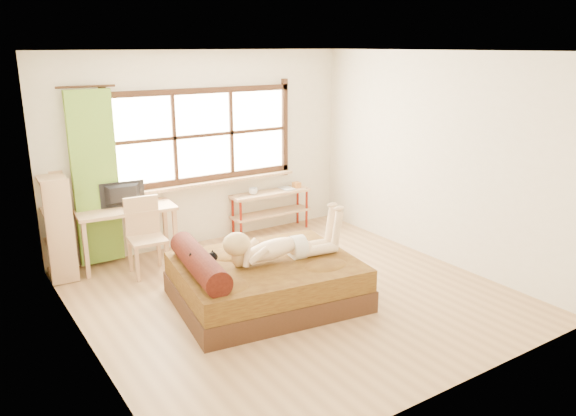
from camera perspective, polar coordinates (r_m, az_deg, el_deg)
floor at (r=6.53m, az=0.46°, el=-8.78°), size 4.50×4.50×0.00m
ceiling at (r=5.91m, az=0.52°, el=15.66°), size 4.50×4.50×0.00m
wall_back at (r=8.01m, az=-8.58°, el=5.92°), size 4.50×0.00×4.50m
wall_front at (r=4.47m, az=16.82°, el=-2.90°), size 4.50×0.00×4.50m
wall_left at (r=5.21m, az=-20.51°, el=-0.52°), size 0.00×4.50×4.50m
wall_right at (r=7.54m, az=14.88°, el=4.92°), size 0.00×4.50×4.50m
window at (r=7.95m, az=-8.53°, el=7.02°), size 2.80×0.16×1.46m
curtain at (r=7.43m, az=-19.00°, el=2.83°), size 0.55×0.10×2.20m
bed at (r=6.25m, az=-2.63°, el=-7.35°), size 2.12×1.79×0.73m
woman at (r=6.11m, az=-0.83°, el=-2.74°), size 1.39×0.57×0.58m
kitten at (r=5.91m, az=-8.77°, el=-5.42°), size 0.30×0.15×0.23m
desk at (r=7.46m, az=-16.11°, el=-0.75°), size 1.26×0.66×0.76m
monitor at (r=7.43m, az=-16.39°, el=1.28°), size 0.56×0.12×0.32m
chair at (r=7.20m, az=-14.33°, el=-2.32°), size 0.46×0.46×0.96m
pipe_shelf at (r=8.51m, az=-1.71°, el=0.58°), size 1.27×0.33×0.72m
cup at (r=8.30m, az=-3.56°, el=1.71°), size 0.13×0.13×0.10m
book at (r=8.56m, az=-0.66°, el=1.91°), size 0.19×0.25×0.02m
bookshelf at (r=7.33m, az=-22.37°, el=-1.78°), size 0.35×0.57×1.27m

